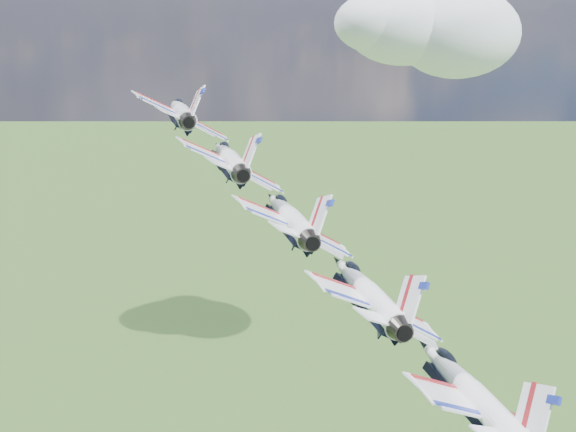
% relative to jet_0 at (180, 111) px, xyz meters
% --- Properties ---
extents(cloud_far, '(65.50, 51.46, 25.73)m').
position_rel_jet_0_xyz_m(cloud_far, '(27.47, 189.92, 4.92)').
color(cloud_far, white).
extents(jet_0, '(17.07, 19.40, 9.44)m').
position_rel_jet_0_xyz_m(jet_0, '(0.00, 0.00, 0.00)').
color(jet_0, white).
extents(jet_1, '(17.07, 19.40, 9.44)m').
position_rel_jet_0_xyz_m(jet_1, '(7.25, -8.48, -3.28)').
color(jet_1, white).
extents(jet_2, '(17.07, 19.40, 9.44)m').
position_rel_jet_0_xyz_m(jet_2, '(14.49, -16.96, -6.56)').
color(jet_2, silver).
extents(jet_3, '(17.07, 19.40, 9.44)m').
position_rel_jet_0_xyz_m(jet_3, '(21.74, -25.43, -9.83)').
color(jet_3, silver).
extents(jet_4, '(17.07, 19.40, 9.44)m').
position_rel_jet_0_xyz_m(jet_4, '(28.98, -33.91, -13.11)').
color(jet_4, silver).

